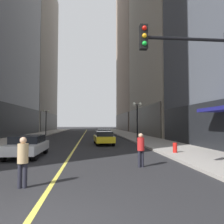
{
  "coord_description": "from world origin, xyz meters",
  "views": [
    {
      "loc": [
        1.31,
        -4.25,
        2.07
      ],
      "look_at": [
        5.26,
        35.81,
        4.24
      ],
      "focal_mm": 34.59,
      "sensor_mm": 36.0,
      "label": 1
    }
  ],
  "objects": [
    {
      "name": "lane_centre_stripe",
      "position": [
        0.0,
        35.0,
        0.0
      ],
      "size": [
        0.16,
        70.0,
        0.01
      ],
      "primitive_type": "cube",
      "color": "#E5D64C",
      "rests_on": "ground"
    },
    {
      "name": "sidewalk_right",
      "position": [
        8.25,
        35.0,
        0.07
      ],
      "size": [
        4.5,
        78.0,
        0.15
      ],
      "primitive_type": "cube",
      "color": "#9E9991",
      "rests_on": "ground"
    },
    {
      "name": "street_lamp_left_far",
      "position": [
        -6.4,
        33.97,
        3.26
      ],
      "size": [
        1.06,
        0.36,
        4.43
      ],
      "color": "black",
      "rests_on": "ground"
    },
    {
      "name": "car_yellow",
      "position": [
        2.58,
        17.02,
        0.72
      ],
      "size": [
        1.92,
        4.45,
        1.32
      ],
      "color": "yellow",
      "rests_on": "ground"
    },
    {
      "name": "pedestrian_in_red_jacket",
      "position": [
        3.7,
        5.94,
        0.93
      ],
      "size": [
        0.41,
        0.41,
        1.61
      ],
      "color": "black",
      "rests_on": "ground"
    },
    {
      "name": "pedestrian_in_tan_trench",
      "position": [
        -0.87,
        3.04,
        0.95
      ],
      "size": [
        0.35,
        0.35,
        1.64
      ],
      "color": "black",
      "rests_on": "ground"
    },
    {
      "name": "car_grey",
      "position": [
        3.09,
        24.82,
        0.72
      ],
      "size": [
        1.97,
        4.84,
        1.32
      ],
      "color": "slate",
      "rests_on": "ground"
    },
    {
      "name": "street_lamp_right_mid",
      "position": [
        6.4,
        19.08,
        3.26
      ],
      "size": [
        1.06,
        0.36,
        4.43
      ],
      "color": "black",
      "rests_on": "ground"
    },
    {
      "name": "traffic_light_near_right",
      "position": [
        5.35,
        3.25,
        3.74
      ],
      "size": [
        3.43,
        0.35,
        5.65
      ],
      "color": "black",
      "rests_on": "ground"
    },
    {
      "name": "building_left_far",
      "position": [
        -16.41,
        60.0,
        22.45
      ],
      "size": [
        12.03,
        26.0,
        45.08
      ],
      "color": "#A8A399",
      "rests_on": "ground"
    },
    {
      "name": "sidewalk_left",
      "position": [
        -8.25,
        35.0,
        0.07
      ],
      "size": [
        4.5,
        78.0,
        0.15
      ],
      "primitive_type": "cube",
      "color": "#9E9991",
      "rests_on": "ground"
    },
    {
      "name": "ground_plane",
      "position": [
        0.0,
        35.0,
        0.0
      ],
      "size": [
        200.0,
        200.0,
        0.0
      ],
      "primitive_type": "plane",
      "color": "#262628"
    },
    {
      "name": "fire_hydrant_right",
      "position": [
        6.9,
        9.71,
        0.4
      ],
      "size": [
        0.28,
        0.28,
        0.8
      ],
      "primitive_type": "cylinder",
      "color": "red",
      "rests_on": "ground"
    },
    {
      "name": "car_white",
      "position": [
        -2.63,
        9.73,
        0.72
      ],
      "size": [
        1.93,
        4.26,
        1.32
      ],
      "color": "silver",
      "rests_on": "ground"
    }
  ]
}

